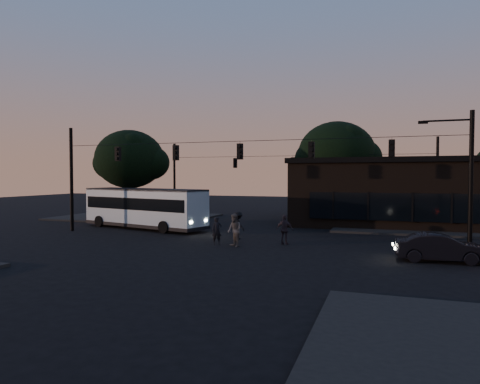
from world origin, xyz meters
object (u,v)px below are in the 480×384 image
(building, at_px, (390,192))
(pedestrian_b, at_px, (234,230))
(car, at_px, (441,248))
(pedestrian_d, at_px, (238,225))
(bus, at_px, (144,206))
(pedestrian_a, at_px, (217,231))
(pedestrian_c, at_px, (285,230))

(building, relative_size, pedestrian_b, 8.24)
(car, xyz_separation_m, pedestrian_d, (-11.34, 3.81, 0.21))
(bus, distance_m, pedestrian_d, 9.04)
(pedestrian_b, xyz_separation_m, pedestrian_d, (-0.79, 2.89, -0.06))
(building, bearing_deg, pedestrian_a, -123.78)
(pedestrian_a, xyz_separation_m, pedestrian_b, (1.24, -0.40, 0.13))
(car, bearing_deg, pedestrian_d, 68.04)
(pedestrian_b, height_order, pedestrian_d, pedestrian_b)
(building, height_order, pedestrian_c, building)
(pedestrian_a, xyz_separation_m, pedestrian_c, (3.76, 1.30, 0.07))
(pedestrian_c, bearing_deg, pedestrian_a, 24.84)
(car, height_order, pedestrian_a, pedestrian_a)
(building, bearing_deg, car, -82.10)
(bus, xyz_separation_m, pedestrian_b, (9.35, -5.67, -0.77))
(car, height_order, pedestrian_d, pedestrian_d)
(pedestrian_a, distance_m, pedestrian_b, 1.31)
(bus, height_order, pedestrian_b, bus)
(pedestrian_a, height_order, pedestrian_d, pedestrian_d)
(pedestrian_b, bearing_deg, pedestrian_c, 77.08)
(building, relative_size, pedestrian_c, 8.81)
(pedestrian_c, bearing_deg, building, -108.38)
(car, relative_size, pedestrian_a, 2.49)
(car, bearing_deg, pedestrian_b, 81.61)
(pedestrian_a, bearing_deg, pedestrian_b, -48.45)
(car, bearing_deg, bus, 68.27)
(building, height_order, pedestrian_b, building)
(building, relative_size, car, 3.83)
(building, distance_m, pedestrian_a, 17.39)
(pedestrian_d, bearing_deg, pedestrian_c, -166.03)
(pedestrian_b, bearing_deg, pedestrian_a, -154.72)
(bus, relative_size, pedestrian_b, 5.93)
(building, distance_m, pedestrian_b, 17.07)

